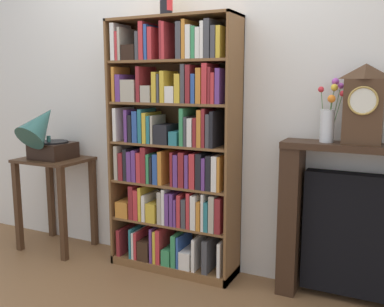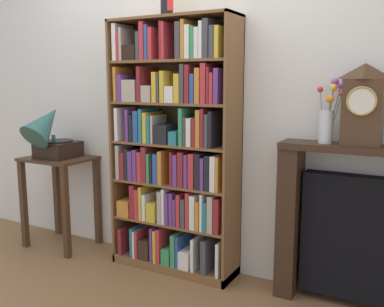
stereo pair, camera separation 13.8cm
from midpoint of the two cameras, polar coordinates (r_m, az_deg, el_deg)
ground_plane at (r=3.18m, az=-4.56°, el=-15.65°), size 7.75×6.40×0.02m
wall_back at (r=3.07m, az=-0.33°, el=8.75°), size 4.75×0.08×2.60m
bookshelf at (r=3.00m, az=-3.83°, el=0.02°), size 0.92×0.28×1.76m
cup_stack at (r=3.03m, az=-4.81°, el=19.43°), size 0.09×0.09×0.20m
side_table_left at (r=3.65m, az=-18.71°, el=-3.82°), size 0.53×0.42×0.74m
gramophone at (r=3.53m, az=-19.90°, el=2.43°), size 0.29×0.45×0.48m
fireplace_mantel at (r=2.76m, az=20.68°, el=-9.19°), size 1.01×0.22×0.98m
mantel_clock at (r=2.61m, az=20.39°, el=6.11°), size 0.21×0.15×0.46m
flower_vase at (r=2.65m, az=16.22°, el=4.51°), size 0.16×0.16×0.38m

